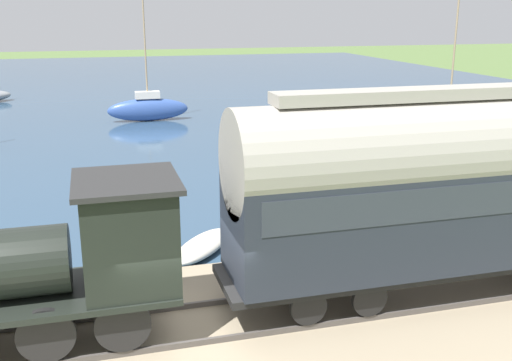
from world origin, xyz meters
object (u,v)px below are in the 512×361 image
object	(u,v)px
sailboat_blue	(148,108)
sailboat_teal	(448,127)
rowboat_near_shore	(461,218)
rowboat_off_pier	(203,246)
rowboat_mid_harbor	(127,193)
passenger_coach	(460,180)
steam_locomotive	(63,255)

from	to	relation	value
sailboat_blue	sailboat_teal	bearing A→B (deg)	-126.43
rowboat_near_shore	rowboat_off_pier	distance (m)	8.56
rowboat_off_pier	rowboat_mid_harbor	bearing A→B (deg)	-35.46
sailboat_teal	rowboat_mid_harbor	xyz separation A→B (m)	(-5.75, 17.21, -0.59)
rowboat_near_shore	rowboat_off_pier	bearing A→B (deg)	141.66
rowboat_mid_harbor	rowboat_off_pier	world-z (taller)	rowboat_off_pier
passenger_coach	rowboat_near_shore	xyz separation A→B (m)	(5.06, -3.75, -2.95)
rowboat_near_shore	sailboat_teal	bearing A→B (deg)	20.69
rowboat_mid_harbor	passenger_coach	bearing A→B (deg)	178.09
passenger_coach	rowboat_near_shore	bearing A→B (deg)	-36.55
sailboat_teal	rowboat_near_shore	world-z (taller)	sailboat_teal
sailboat_teal	rowboat_near_shore	xyz separation A→B (m)	(-11.66, 6.92, -0.53)
rowboat_near_shore	rowboat_off_pier	xyz separation A→B (m)	(-0.04, 8.56, -0.04)
sailboat_teal	steam_locomotive	bearing A→B (deg)	151.79
sailboat_blue	rowboat_near_shore	xyz separation A→B (m)	(-22.11, -7.89, -0.54)
rowboat_off_pier	steam_locomotive	bearing A→B (deg)	93.23
sailboat_blue	rowboat_mid_harbor	world-z (taller)	sailboat_blue
passenger_coach	sailboat_blue	xyz separation A→B (m)	(27.17, 4.14, -2.40)
rowboat_mid_harbor	rowboat_near_shore	distance (m)	11.87
sailboat_teal	rowboat_mid_harbor	bearing A→B (deg)	128.89
steam_locomotive	sailboat_blue	bearing A→B (deg)	-8.76
steam_locomotive	rowboat_near_shore	bearing A→B (deg)	-67.26
sailboat_blue	rowboat_mid_harbor	size ratio (longest dim) A/B	3.40
rowboat_mid_harbor	rowboat_off_pier	xyz separation A→B (m)	(-5.95, -1.74, 0.02)
steam_locomotive	sailboat_blue	size ratio (longest dim) A/B	0.64
sailboat_teal	rowboat_mid_harbor	world-z (taller)	sailboat_teal
sailboat_blue	rowboat_off_pier	distance (m)	22.17
rowboat_mid_harbor	rowboat_off_pier	distance (m)	6.20
rowboat_off_pier	sailboat_blue	bearing A→B (deg)	-53.49
sailboat_teal	rowboat_off_pier	world-z (taller)	sailboat_teal
steam_locomotive	rowboat_off_pier	xyz separation A→B (m)	(5.01, -3.51, -2.16)
rowboat_off_pier	passenger_coach	bearing A→B (deg)	172.03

